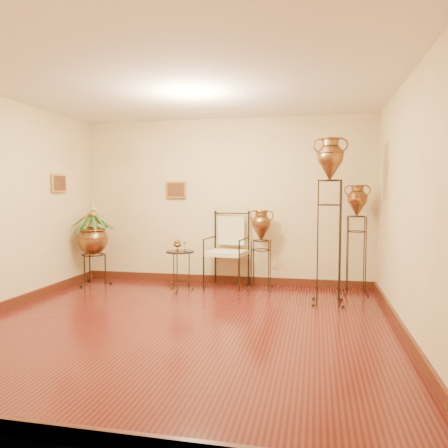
% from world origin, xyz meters
% --- Properties ---
extents(ground, '(5.00, 5.00, 0.00)m').
position_xyz_m(ground, '(0.00, 0.00, 0.00)').
color(ground, '#571B14').
rests_on(ground, ground).
extents(room_shell, '(5.02, 5.02, 2.81)m').
position_xyz_m(room_shell, '(-0.01, 0.01, 1.73)').
color(room_shell, beige).
rests_on(room_shell, ground).
extents(amphora_tall, '(0.53, 0.53, 2.32)m').
position_xyz_m(amphora_tall, '(1.72, 1.38, 1.19)').
color(amphora_tall, black).
rests_on(amphora_tall, ground).
extents(amphora_mid, '(0.46, 0.46, 1.69)m').
position_xyz_m(amphora_mid, '(2.15, 2.10, 0.85)').
color(amphora_mid, black).
rests_on(amphora_mid, ground).
extents(amphora_short, '(0.40, 0.40, 1.30)m').
position_xyz_m(amphora_short, '(0.68, 2.15, 0.65)').
color(amphora_short, black).
rests_on(amphora_short, ground).
extents(planter_urn, '(0.90, 0.90, 1.46)m').
position_xyz_m(planter_urn, '(-2.15, 1.91, 0.82)').
color(planter_urn, black).
rests_on(planter_urn, ground).
extents(armchair, '(0.76, 0.72, 1.23)m').
position_xyz_m(armchair, '(0.11, 2.15, 0.62)').
color(armchair, black).
rests_on(armchair, ground).
extents(side_table, '(0.53, 0.53, 0.80)m').
position_xyz_m(side_table, '(-0.55, 1.73, 0.33)').
color(side_table, black).
rests_on(side_table, ground).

